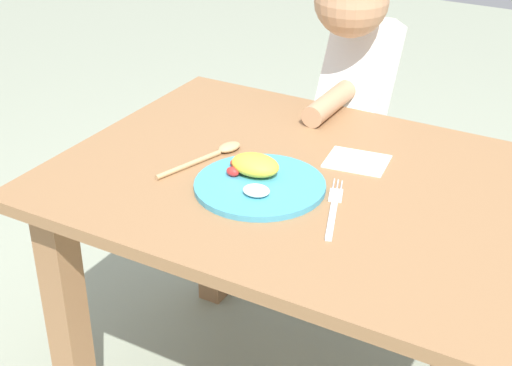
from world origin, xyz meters
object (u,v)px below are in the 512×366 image
object	(u,v)px
person	(355,112)
plate	(258,180)
fork	(334,208)
spoon	(215,153)

from	to	relation	value
person	plate	bearing A→B (deg)	93.11
fork	person	bearing A→B (deg)	-0.79
spoon	fork	bearing A→B (deg)	-87.07
fork	person	world-z (taller)	person
fork	spoon	size ratio (longest dim) A/B	0.98
fork	person	xyz separation A→B (m)	(-0.21, 0.61, -0.07)
plate	spoon	size ratio (longest dim) A/B	1.18
plate	spoon	world-z (taller)	plate
plate	person	world-z (taller)	person
fork	plate	bearing A→B (deg)	67.46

